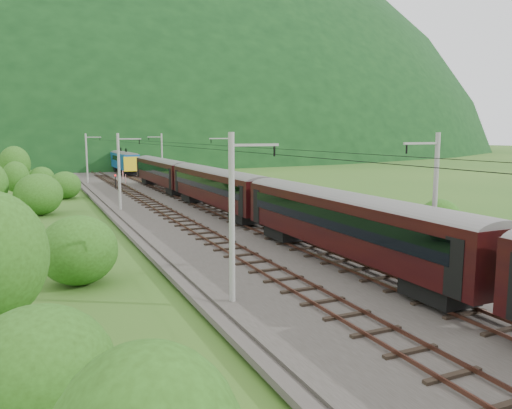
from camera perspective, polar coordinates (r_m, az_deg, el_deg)
name	(u,v)px	position (r m, az deg, el deg)	size (l,w,h in m)	color
ground	(341,290)	(27.16, 9.72, -9.65)	(600.00, 600.00, 0.00)	#275219
railbed	(262,248)	(35.53, 0.64, -5.05)	(14.00, 220.00, 0.30)	#38332D
track_left	(230,249)	(34.56, -2.99, -5.06)	(2.40, 220.00, 0.27)	brown
track_right	(291,242)	(36.53, 4.06, -4.34)	(2.40, 220.00, 0.27)	brown
catenary_left	(120,170)	(54.16, -15.30, 3.85)	(2.54, 192.28, 8.00)	gray
catenary_right	(229,167)	(57.37, -3.12, 4.35)	(2.54, 192.28, 8.00)	gray
overhead_wires	(262,150)	(34.62, 0.65, 6.23)	(4.83, 198.00, 0.03)	black
mountain_main	(60,150)	(281.85, -21.50, 5.84)	(504.00, 360.00, 244.00)	black
train	(266,193)	(39.83, 1.13, 1.29)	(2.96, 142.27, 5.15)	black
hazard_post_near	(126,179)	(83.28, -14.67, 2.85)	(0.15, 0.15, 1.42)	red
hazard_post_far	(123,175)	(91.28, -14.97, 3.30)	(0.16, 0.16, 1.51)	red
signal	(115,180)	(75.27, -15.77, 2.66)	(0.23, 0.23, 2.06)	black
vegetation_left	(38,233)	(30.97, -23.61, -2.97)	(12.02, 142.50, 6.79)	#254A13
vegetation_right	(427,227)	(39.41, 18.92, -2.50)	(7.66, 113.20, 2.97)	#254A13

